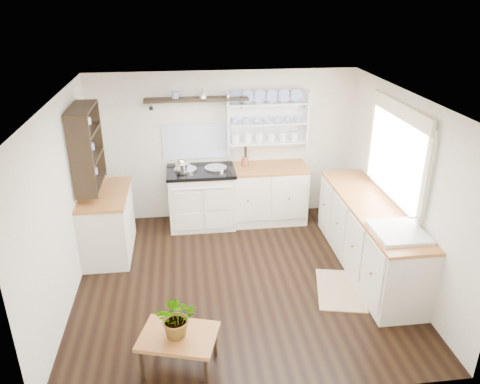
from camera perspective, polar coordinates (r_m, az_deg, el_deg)
name	(u,v)px	position (r m, az deg, el deg)	size (l,w,h in m)	color
floor	(239,279)	(6.04, -0.09, -10.58)	(4.00, 3.80, 0.01)	black
wall_back	(224,146)	(7.23, -1.96, 5.59)	(4.00, 0.02, 2.30)	beige
wall_right	(402,188)	(6.03, 19.11, 0.42)	(0.02, 3.80, 2.30)	beige
wall_left	(63,206)	(5.61, -20.82, -1.61)	(0.02, 3.80, 2.30)	beige
ceiling	(239,99)	(5.10, -0.10, 11.25)	(4.00, 3.80, 0.01)	white
window	(397,152)	(5.99, 18.60, 4.61)	(0.08, 1.55, 1.22)	white
aga_cooker	(202,197)	(7.15, -4.70, -0.61)	(1.01, 0.71, 0.94)	white
back_cabinets	(265,193)	(7.28, 3.04, -0.13)	(1.27, 0.63, 0.90)	#EEE7CE
right_cabinets	(369,235)	(6.29, 15.42, -5.13)	(0.62, 2.43, 0.90)	#EEE7CE
belfast_sink	(397,241)	(5.53, 18.63, -5.72)	(0.55, 0.60, 0.45)	white
left_cabinets	(108,222)	(6.64, -15.84, -3.57)	(0.62, 1.13, 0.90)	#EEE7CE
plate_rack	(267,120)	(7.17, 3.26, 8.78)	(1.20, 0.22, 0.90)	white
high_shelf	(196,100)	(6.89, -5.33, 11.12)	(1.50, 0.29, 0.16)	black
left_shelving	(86,146)	(6.26, -18.22, 5.29)	(0.28, 0.80, 1.05)	black
kettle	(181,166)	(6.82, -7.16, 3.22)	(0.17, 0.17, 0.20)	silver
utensil_crock	(245,161)	(7.12, 0.62, 3.77)	(0.11, 0.11, 0.12)	brown
center_table	(179,339)	(4.69, -7.51, -17.29)	(0.83, 0.69, 0.39)	brown
potted_plant	(177,317)	(4.53, -7.68, -14.85)	(0.38, 0.33, 0.42)	#3F7233
floor_rug	(340,290)	(5.97, 12.13, -11.59)	(0.55, 0.85, 0.02)	#948156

